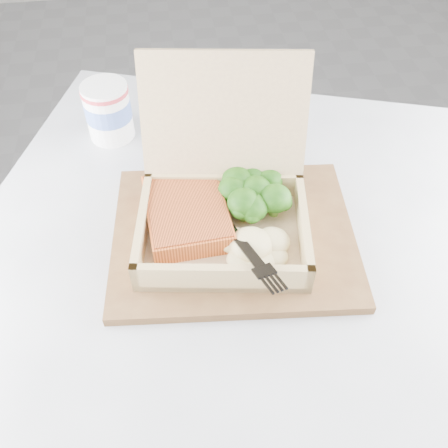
{
  "coord_description": "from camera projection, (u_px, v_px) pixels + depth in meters",
  "views": [
    {
      "loc": [
        -0.19,
        -0.91,
        1.24
      ],
      "look_at": [
        -0.13,
        -0.48,
        0.76
      ],
      "focal_mm": 40.0,
      "sensor_mm": 36.0,
      "label": 1
    }
  ],
  "objects": [
    {
      "name": "receipt",
      "position": [
        274.0,
        163.0,
        0.79
      ],
      "size": [
        0.1,
        0.16,
        0.0
      ],
      "primitive_type": "cube",
      "rotation": [
        0.0,
        0.0,
        -0.12
      ],
      "color": "white",
      "rests_on": "cafe_table"
    },
    {
      "name": "salmon_fillet",
      "position": [
        187.0,
        213.0,
        0.67
      ],
      "size": [
        0.11,
        0.15,
        0.03
      ],
      "primitive_type": "cube",
      "rotation": [
        0.0,
        0.0,
        0.07
      ],
      "color": "orange",
      "rests_on": "takeout_container"
    },
    {
      "name": "cafe_table",
      "position": [
        237.0,
        313.0,
        0.82
      ],
      "size": [
        0.95,
        0.95,
        0.71
      ],
      "rotation": [
        0.0,
        0.0,
        -0.33
      ],
      "color": "black",
      "rests_on": "floor"
    },
    {
      "name": "serving_tray",
      "position": [
        234.0,
        235.0,
        0.68
      ],
      "size": [
        0.35,
        0.29,
        0.01
      ],
      "primitive_type": "cube",
      "rotation": [
        0.0,
        0.0,
        -0.09
      ],
      "color": "brown",
      "rests_on": "cafe_table"
    },
    {
      "name": "mashed_potatoes",
      "position": [
        251.0,
        245.0,
        0.63
      ],
      "size": [
        0.09,
        0.08,
        0.03
      ],
      "primitive_type": "ellipsoid",
      "color": "beige",
      "rests_on": "takeout_container"
    },
    {
      "name": "plastic_fork",
      "position": [
        233.0,
        228.0,
        0.63
      ],
      "size": [
        0.06,
        0.17,
        0.03
      ],
      "rotation": [
        0.0,
        0.0,
        3.4
      ],
      "color": "black",
      "rests_on": "mashed_potatoes"
    },
    {
      "name": "takeout_container",
      "position": [
        223.0,
        194.0,
        0.65
      ],
      "size": [
        0.25,
        0.25,
        0.2
      ],
      "rotation": [
        0.0,
        0.0,
        -0.15
      ],
      "color": "tan",
      "rests_on": "serving_tray"
    },
    {
      "name": "paper_cup",
      "position": [
        108.0,
        110.0,
        0.8
      ],
      "size": [
        0.08,
        0.08,
        0.09
      ],
      "color": "white",
      "rests_on": "cafe_table"
    },
    {
      "name": "floor",
      "position": [
        244.0,
        268.0,
        1.54
      ],
      "size": [
        4.0,
        4.0,
        0.0
      ],
      "primitive_type": "plane",
      "color": "gray",
      "rests_on": "ground"
    },
    {
      "name": "broccoli_pile",
      "position": [
        255.0,
        195.0,
        0.68
      ],
      "size": [
        0.11,
        0.11,
        0.04
      ],
      "primitive_type": null,
      "color": "#307018",
      "rests_on": "takeout_container"
    }
  ]
}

